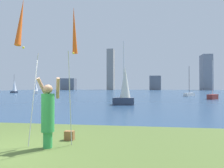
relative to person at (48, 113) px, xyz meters
The scene contains 14 objects.
ground 50.48m from the person, 91.17° to the left, with size 120.00×138.00×0.12m.
person is the anchor object (origin of this frame).
kite_flag_left 2.45m from the person, 142.78° to the right, with size 0.16×1.17×4.05m.
kite_flag_right 2.48m from the person, 45.80° to the left, with size 0.16×0.67×4.09m.
bag 1.25m from the person, 72.16° to the left, with size 0.29×0.20×0.29m.
sailboat_1 27.71m from the person, 64.71° to the left, with size 1.89×2.14×5.30m.
sailboat_2 58.36m from the person, 123.99° to the left, with size 2.53×1.93×5.08m.
sailboat_4 50.00m from the person, 118.54° to the left, with size 1.70×2.20×3.47m.
sailboat_5 36.05m from the person, 72.78° to the left, with size 2.40×2.78×5.40m.
sailboat_6 14.36m from the person, 86.66° to the left, with size 1.97×0.99×5.96m.
skyline_tower_0 115.16m from the person, 109.77° to the left, with size 7.93×5.15×6.33m.
skyline_tower_1 112.65m from the person, 97.95° to the left, with size 3.60×7.02×22.30m.
skyline_tower_2 112.54m from the person, 85.62° to the left, with size 5.95×3.94×7.67m.
skyline_tower_3 114.89m from the person, 72.70° to the left, with size 4.76×7.67×18.06m.
Camera 1 is at (3.67, -5.10, 1.68)m, focal length 34.26 mm.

